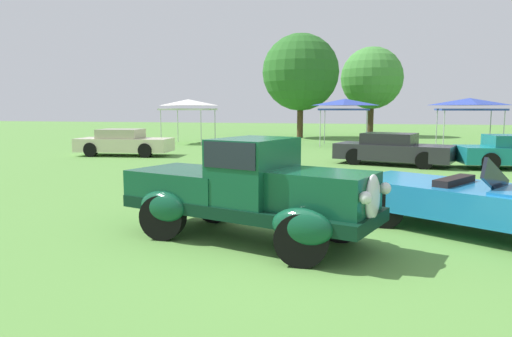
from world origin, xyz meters
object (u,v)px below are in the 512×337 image
Objects in this scene: feature_pickup_truck at (250,189)px; neighbor_convertible at (485,202)px; show_car_cream at (124,143)px; canopy_tent_center_field at (345,104)px; show_car_charcoal at (392,149)px; canopy_tent_right_field at (469,103)px; canopy_tent_left_field at (188,104)px.

neighbor_convertible is (3.86, 1.29, -0.29)m from feature_pickup_truck.
feature_pickup_truck is 1.03× the size of show_car_cream.
neighbor_convertible is 19.64m from canopy_tent_center_field.
feature_pickup_truck is at bearing -103.28° from show_car_charcoal.
show_car_cream is at bearing -139.01° from canopy_tent_center_field.
feature_pickup_truck is at bearing -91.03° from canopy_tent_center_field.
canopy_tent_right_field is (3.07, 18.69, 1.84)m from neighbor_convertible.
canopy_tent_left_field is at bearing 114.37° from feature_pickup_truck.
feature_pickup_truck reaches higher than show_car_charcoal.
show_car_charcoal is (11.88, -0.77, 0.00)m from show_car_cream.
canopy_tent_left_field is (0.10, 7.77, 1.82)m from show_car_cream.
neighbor_convertible reaches higher than show_car_charcoal.
neighbor_convertible reaches higher than show_car_cream.
show_car_charcoal is (-1.15, 10.19, 0.02)m from neighbor_convertible.
canopy_tent_right_field is (16.10, 7.73, 1.82)m from show_car_cream.
feature_pickup_truck is at bearing -65.63° from canopy_tent_left_field.
canopy_tent_center_field reaches higher than show_car_cream.
canopy_tent_right_field is at bearing -0.13° from canopy_tent_left_field.
canopy_tent_right_field reaches higher than show_car_cream.
show_car_charcoal is at bearing -116.40° from canopy_tent_right_field.
show_car_charcoal is 1.64× the size of canopy_tent_left_field.
feature_pickup_truck is 20.60m from canopy_tent_center_field.
canopy_tent_left_field and canopy_tent_center_field have the same top height.
show_car_cream is at bearing 176.30° from show_car_charcoal.
canopy_tent_center_field is (0.37, 20.54, 1.56)m from feature_pickup_truck.
canopy_tent_center_field reaches higher than neighbor_convertible.
feature_pickup_truck is 11.80m from show_car_charcoal.
canopy_tent_left_field reaches higher than feature_pickup_truck.
feature_pickup_truck is 21.21m from canopy_tent_right_field.
canopy_tent_center_field is at bearing 88.97° from feature_pickup_truck.
show_car_cream is (-9.17, 12.25, -0.27)m from feature_pickup_truck.
feature_pickup_truck is at bearing -53.18° from show_car_cream.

